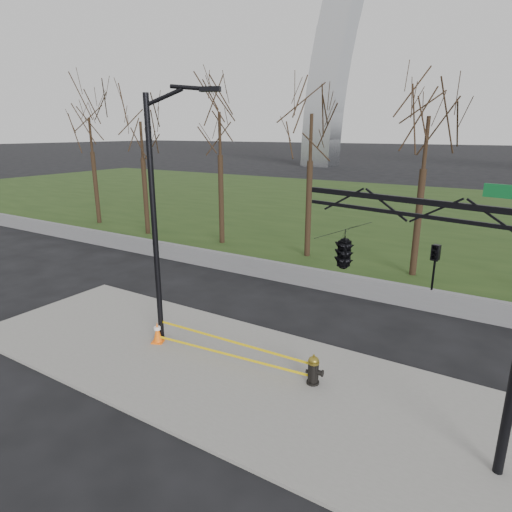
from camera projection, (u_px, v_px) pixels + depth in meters
The scene contains 10 objects.
ground at pixel (225, 370), 13.01m from camera, with size 500.00×500.00×0.00m, color black.
sidewalk at pixel (225, 369), 12.99m from camera, with size 18.00×6.00×0.10m, color gray.
grass_strip at pixel (428, 214), 37.47m from camera, with size 120.00×40.00×0.06m, color #203513.
guardrail at pixel (329, 281), 19.41m from camera, with size 60.00×0.30×0.90m, color #59595B.
tree_row at pixel (421, 188), 20.22m from camera, with size 51.39×4.00×8.76m.
fire_hydrant at pixel (314, 370), 12.05m from camera, with size 0.55×0.36×0.89m.
traffic_cone at pixel (157, 332), 14.45m from camera, with size 0.49×0.49×0.72m.
street_light at pixel (160, 204), 13.59m from camera, with size 2.31×0.92×8.21m.
traffic_signal_mast at pixel (372, 255), 10.06m from camera, with size 5.00×2.54×6.00m.
caution_tape at pixel (229, 348), 13.34m from camera, with size 5.62×0.48×0.45m.
Camera 1 is at (6.90, -9.31, 6.91)m, focal length 30.45 mm.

